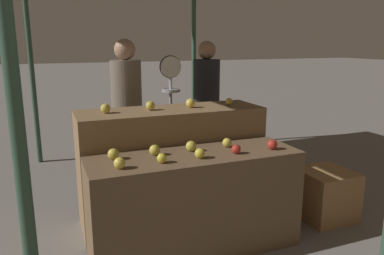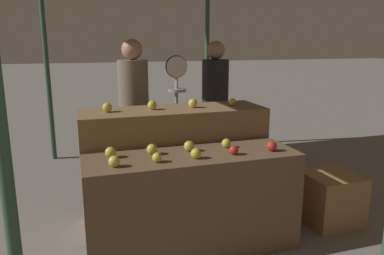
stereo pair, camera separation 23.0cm
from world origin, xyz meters
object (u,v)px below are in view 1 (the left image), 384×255
wooden_crate_side (325,194)px  produce_scale (171,97)px  person_vendor_at_scale (127,106)px  person_customer_left (206,99)px

wooden_crate_side → produce_scale: bearing=137.3°
produce_scale → person_vendor_at_scale: person_vendor_at_scale is taller
person_customer_left → wooden_crate_side: (0.59, -1.58, -0.76)m
produce_scale → person_customer_left: bearing=36.3°
person_vendor_at_scale → person_customer_left: 1.07m
produce_scale → wooden_crate_side: 1.87m
wooden_crate_side → person_customer_left: bearing=110.3°
person_vendor_at_scale → produce_scale: bearing=175.8°
produce_scale → person_customer_left: person_customer_left is taller
produce_scale → wooden_crate_side: bearing=-42.7°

